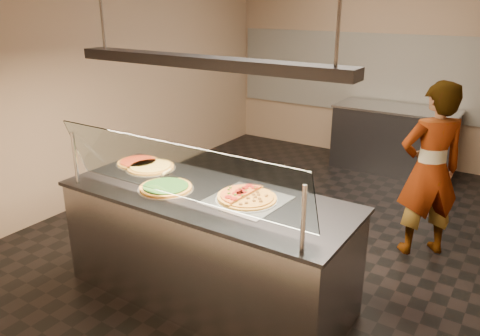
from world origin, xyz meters
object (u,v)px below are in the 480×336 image
Objects in this scene: pizza_spatula at (168,174)px; heat_lamp_housing at (202,62)px; pizza_cheese at (151,167)px; sneeze_guard at (176,172)px; perforated_tray at (247,199)px; half_pizza_sausage at (259,200)px; half_pizza_pepperoni at (235,193)px; prep_table at (394,139)px; worker at (430,171)px; pizza_tomato at (139,162)px; serving_counter at (207,246)px; pizza_spinach at (166,187)px.

pizza_spatula is 1.11m from heat_lamp_housing.
pizza_cheese is 0.30m from pizza_spatula.
sneeze_guard is 3.74× the size of perforated_tray.
sneeze_guard is at bearing -42.92° from pizza_spatula.
perforated_tray is at bearing 179.46° from half_pizza_sausage.
prep_table is (0.16, 3.89, -0.50)m from half_pizza_pepperoni.
worker is at bearing 36.34° from pizza_cheese.
half_pizza_pepperoni is 2.00m from worker.
perforated_tray reaches higher than prep_table.
pizza_tomato is (-1.30, 0.16, 0.01)m from perforated_tray.
pizza_spatula is (0.28, -0.09, 0.01)m from pizza_cheese.
half_pizza_pepperoni is at bearing 61.78° from sneeze_guard.
worker is at bearing 59.46° from perforated_tray.
serving_counter is 0.93m from pizza_cheese.
sneeze_guard is 4.66× the size of half_pizza_sausage.
half_pizza_sausage is at bearing 9.75° from serving_counter.
serving_counter is 4.16× the size of perforated_tray.
worker is at bearing -67.35° from prep_table.
serving_counter is 2.22m from worker.
heat_lamp_housing is (-0.33, -0.08, 1.01)m from perforated_tray.
serving_counter is 1.40× the size of worker.
perforated_tray is 1.41× the size of pizza_tomato.
pizza_spinach is 0.27× the size of worker.
serving_counter is 1.48m from heat_lamp_housing.
perforated_tray is at bearing 13.01° from heat_lamp_housing.
heat_lamp_housing is (-1.32, -1.75, 1.10)m from worker.
half_pizza_sausage is 0.27× the size of worker.
heat_lamp_housing is at bearing 90.00° from sneeze_guard.
serving_counter is at bearing -14.90° from pizza_cheese.
heat_lamp_housing is (-0.39, -3.97, 1.48)m from prep_table.
pizza_cheese is at bearing 173.88° from half_pizza_sausage.
sneeze_guard reaches higher than prep_table.
prep_table is at bearing -107.45° from worker.
half_pizza_sausage is 2.03× the size of pizza_spatula.
serving_counter is at bearing 0.00° from heat_lamp_housing.
half_pizza_pepperoni is at bearing 17.11° from pizza_spinach.
half_pizza_sausage is 0.79m from pizza_spinach.
sneeze_guard is 4.40m from prep_table.
sneeze_guard is 0.93× the size of heat_lamp_housing.
pizza_spatula is at bearing 127.78° from pizza_spinach.
pizza_spatula is at bearing 1.90° from worker.
half_pizza_sausage reaches higher than pizza_tomato.
prep_table is at bearing 84.86° from sneeze_guard.
serving_counter is 0.71m from pizza_spatula.
pizza_spinach is at bearing -167.60° from half_pizza_sausage.
pizza_cheese is (-0.44, 0.30, -0.00)m from pizza_spinach.
half_pizza_sausage is 1.13× the size of pizza_tomato.
worker is (2.28, 1.50, -0.09)m from pizza_tomato.
prep_table is (0.06, 3.89, -0.47)m from perforated_tray.
half_pizza_pepperoni is at bearing 16.71° from worker.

